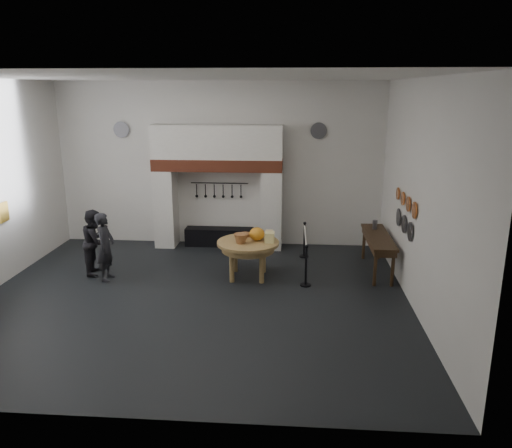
# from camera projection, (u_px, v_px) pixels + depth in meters

# --- Properties ---
(floor) EXTENTS (9.00, 8.00, 0.02)m
(floor) POSITION_uv_depth(u_px,v_px,m) (194.00, 298.00, 10.54)
(floor) COLOR black
(floor) RESTS_ON ground
(ceiling) EXTENTS (9.00, 8.00, 0.02)m
(ceiling) POSITION_uv_depth(u_px,v_px,m) (186.00, 77.00, 9.36)
(ceiling) COLOR silver
(ceiling) RESTS_ON wall_back
(wall_back) EXTENTS (9.00, 0.02, 4.50)m
(wall_back) POSITION_uv_depth(u_px,v_px,m) (220.00, 165.00, 13.80)
(wall_back) COLOR silver
(wall_back) RESTS_ON floor
(wall_front) EXTENTS (9.00, 0.02, 4.50)m
(wall_front) POSITION_uv_depth(u_px,v_px,m) (125.00, 260.00, 6.10)
(wall_front) COLOR silver
(wall_front) RESTS_ON floor
(wall_right) EXTENTS (0.02, 8.00, 4.50)m
(wall_right) POSITION_uv_depth(u_px,v_px,m) (420.00, 198.00, 9.63)
(wall_right) COLOR silver
(wall_right) RESTS_ON floor
(chimney_pier_left) EXTENTS (0.55, 0.70, 2.15)m
(chimney_pier_left) POSITION_uv_depth(u_px,v_px,m) (166.00, 208.00, 13.88)
(chimney_pier_left) COLOR silver
(chimney_pier_left) RESTS_ON floor
(chimney_pier_right) EXTENTS (0.55, 0.70, 2.15)m
(chimney_pier_right) POSITION_uv_depth(u_px,v_px,m) (272.00, 210.00, 13.67)
(chimney_pier_right) COLOR silver
(chimney_pier_right) RESTS_ON floor
(hearth_brick_band) EXTENTS (3.50, 0.72, 0.32)m
(hearth_brick_band) POSITION_uv_depth(u_px,v_px,m) (218.00, 164.00, 13.45)
(hearth_brick_band) COLOR #9E442B
(hearth_brick_band) RESTS_ON chimney_pier_left
(chimney_hood) EXTENTS (3.50, 0.70, 0.90)m
(chimney_hood) POSITION_uv_depth(u_px,v_px,m) (217.00, 142.00, 13.29)
(chimney_hood) COLOR silver
(chimney_hood) RESTS_ON hearth_brick_band
(iron_range) EXTENTS (1.90, 0.45, 0.50)m
(iron_range) POSITION_uv_depth(u_px,v_px,m) (219.00, 237.00, 14.06)
(iron_range) COLOR black
(iron_range) RESTS_ON floor
(utensil_rail) EXTENTS (1.60, 0.02, 0.02)m
(utensil_rail) POSITION_uv_depth(u_px,v_px,m) (219.00, 183.00, 13.86)
(utensil_rail) COLOR black
(utensil_rail) RESTS_ON wall_back
(wall_plaque) EXTENTS (0.05, 0.34, 0.44)m
(wall_plaque) POSITION_uv_depth(u_px,v_px,m) (3.00, 212.00, 11.21)
(wall_plaque) COLOR gold
(wall_plaque) RESTS_ON wall_left
(work_table) EXTENTS (1.57, 1.57, 0.07)m
(work_table) POSITION_uv_depth(u_px,v_px,m) (248.00, 243.00, 11.53)
(work_table) COLOR #A78A4F
(work_table) RESTS_ON floor
(pumpkin) EXTENTS (0.36, 0.36, 0.31)m
(pumpkin) POSITION_uv_depth(u_px,v_px,m) (257.00, 234.00, 11.56)
(pumpkin) COLOR orange
(pumpkin) RESTS_ON work_table
(cheese_block_big) EXTENTS (0.22, 0.22, 0.24)m
(cheese_block_big) POSITION_uv_depth(u_px,v_px,m) (270.00, 238.00, 11.40)
(cheese_block_big) COLOR #EFE28F
(cheese_block_big) RESTS_ON work_table
(cheese_block_small) EXTENTS (0.18, 0.18, 0.20)m
(cheese_block_small) POSITION_uv_depth(u_px,v_px,m) (269.00, 235.00, 11.70)
(cheese_block_small) COLOR #DCC084
(cheese_block_small) RESTS_ON work_table
(wicker_basket) EXTENTS (0.35, 0.35, 0.22)m
(wicker_basket) POSITION_uv_depth(u_px,v_px,m) (241.00, 239.00, 11.35)
(wicker_basket) COLOR #A05F3B
(wicker_basket) RESTS_ON work_table
(bread_loaf) EXTENTS (0.31, 0.18, 0.13)m
(bread_loaf) POSITION_uv_depth(u_px,v_px,m) (245.00, 234.00, 11.84)
(bread_loaf) COLOR #995A36
(bread_loaf) RESTS_ON work_table
(visitor_near) EXTENTS (0.38, 0.58, 1.59)m
(visitor_near) POSITION_uv_depth(u_px,v_px,m) (105.00, 247.00, 11.39)
(visitor_near) COLOR black
(visitor_near) RESTS_ON floor
(visitor_far) EXTENTS (0.68, 0.83, 1.56)m
(visitor_far) POSITION_uv_depth(u_px,v_px,m) (95.00, 242.00, 11.81)
(visitor_far) COLOR black
(visitor_far) RESTS_ON floor
(side_table) EXTENTS (0.55, 2.20, 0.06)m
(side_table) POSITION_uv_depth(u_px,v_px,m) (378.00, 237.00, 11.88)
(side_table) COLOR #3D2716
(side_table) RESTS_ON floor
(pewter_jug) EXTENTS (0.12, 0.12, 0.22)m
(pewter_jug) POSITION_uv_depth(u_px,v_px,m) (375.00, 225.00, 12.42)
(pewter_jug) COLOR #545359
(pewter_jug) RESTS_ON side_table
(copper_pan_a) EXTENTS (0.03, 0.34, 0.34)m
(copper_pan_a) POSITION_uv_depth(u_px,v_px,m) (414.00, 210.00, 9.90)
(copper_pan_a) COLOR #C6662D
(copper_pan_a) RESTS_ON wall_right
(copper_pan_b) EXTENTS (0.03, 0.32, 0.32)m
(copper_pan_b) POSITION_uv_depth(u_px,v_px,m) (408.00, 204.00, 10.43)
(copper_pan_b) COLOR #C6662D
(copper_pan_b) RESTS_ON wall_right
(copper_pan_c) EXTENTS (0.03, 0.30, 0.30)m
(copper_pan_c) POSITION_uv_depth(u_px,v_px,m) (403.00, 199.00, 10.96)
(copper_pan_c) COLOR #C6662D
(copper_pan_c) RESTS_ON wall_right
(copper_pan_d) EXTENTS (0.03, 0.28, 0.28)m
(copper_pan_d) POSITION_uv_depth(u_px,v_px,m) (398.00, 193.00, 11.49)
(copper_pan_d) COLOR #C6662D
(copper_pan_d) RESTS_ON wall_right
(pewter_plate_left) EXTENTS (0.03, 0.40, 0.40)m
(pewter_plate_left) POSITION_uv_depth(u_px,v_px,m) (410.00, 232.00, 10.23)
(pewter_plate_left) COLOR #4C4C51
(pewter_plate_left) RESTS_ON wall_right
(pewter_plate_mid) EXTENTS (0.03, 0.40, 0.40)m
(pewter_plate_mid) POSITION_uv_depth(u_px,v_px,m) (404.00, 224.00, 10.80)
(pewter_plate_mid) COLOR #4C4C51
(pewter_plate_mid) RESTS_ON wall_right
(pewter_plate_right) EXTENTS (0.03, 0.40, 0.40)m
(pewter_plate_right) POSITION_uv_depth(u_px,v_px,m) (398.00, 217.00, 11.38)
(pewter_plate_right) COLOR #4C4C51
(pewter_plate_right) RESTS_ON wall_right
(pewter_plate_back_left) EXTENTS (0.44, 0.03, 0.44)m
(pewter_plate_back_left) POSITION_uv_depth(u_px,v_px,m) (121.00, 130.00, 13.71)
(pewter_plate_back_left) COLOR #4C4C51
(pewter_plate_back_left) RESTS_ON wall_back
(pewter_plate_back_right) EXTENTS (0.44, 0.03, 0.44)m
(pewter_plate_back_right) POSITION_uv_depth(u_px,v_px,m) (319.00, 131.00, 13.32)
(pewter_plate_back_right) COLOR #4C4C51
(pewter_plate_back_right) RESTS_ON wall_back
(barrier_post_near) EXTENTS (0.05, 0.05, 0.90)m
(barrier_post_near) POSITION_uv_depth(u_px,v_px,m) (306.00, 267.00, 11.11)
(barrier_post_near) COLOR black
(barrier_post_near) RESTS_ON floor
(barrier_post_far) EXTENTS (0.05, 0.05, 0.90)m
(barrier_post_far) POSITION_uv_depth(u_px,v_px,m) (304.00, 240.00, 13.03)
(barrier_post_far) COLOR black
(barrier_post_far) RESTS_ON floor
(barrier_rope) EXTENTS (0.04, 2.00, 0.04)m
(barrier_rope) POSITION_uv_depth(u_px,v_px,m) (306.00, 237.00, 11.97)
(barrier_rope) COLOR silver
(barrier_rope) RESTS_ON barrier_post_near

